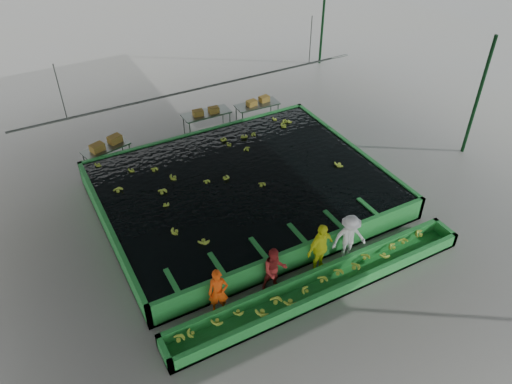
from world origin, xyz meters
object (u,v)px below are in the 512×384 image
worker_a (218,292)px  box_stack_mid (206,114)px  box_stack_left (107,146)px  box_stack_right (258,103)px  worker_d (349,238)px  flotation_tank (243,189)px  worker_c (320,248)px  worker_b (275,270)px  sorting_trough (322,285)px  packing_table_left (108,156)px  packing_table_mid (207,123)px  packing_table_right (257,113)px

worker_a → box_stack_mid: worker_a is taller
box_stack_left → box_stack_right: bearing=2.3°
worker_d → box_stack_right: bearing=95.8°
flotation_tank → worker_a: worker_a is taller
flotation_tank → worker_d: size_ratio=5.90×
worker_c → worker_d: size_ratio=1.07×
worker_b → sorting_trough: bearing=-18.6°
sorting_trough → packing_table_left: packing_table_left is taller
box_stack_mid → box_stack_right: (2.52, -0.11, -0.06)m
flotation_tank → worker_b: (-1.18, -4.30, 0.32)m
box_stack_right → worker_d: bearing=-101.0°
worker_a → sorting_trough: bearing=6.7°
worker_b → flotation_tank: bearing=90.3°
worker_b → packing_table_mid: bearing=93.5°
worker_a → worker_c: 3.42m
flotation_tank → box_stack_right: size_ratio=8.67×
packing_table_mid → box_stack_left: (-4.54, -0.47, 0.38)m
sorting_trough → packing_table_mid: (0.85, 10.22, 0.23)m
flotation_tank → worker_c: bearing=-84.4°
flotation_tank → worker_d: (1.52, -4.30, 0.40)m
worker_c → box_stack_right: worker_c is taller
box_stack_mid → worker_c: bearing=-92.3°
packing_table_left → box_stack_mid: box_stack_mid is taller
packing_table_right → box_stack_right: bearing=33.4°
flotation_tank → sorting_trough: flotation_tank is taller
worker_c → box_stack_right: 9.67m
worker_a → packing_table_right: 11.11m
box_stack_mid → box_stack_right: size_ratio=1.01×
box_stack_left → worker_a: bearing=-85.5°
worker_d → packing_table_left: 10.36m
worker_b → packing_table_right: 10.20m
sorting_trough → flotation_tank: bearing=90.0°
sorting_trough → box_stack_right: bearing=71.6°
box_stack_mid → box_stack_right: 2.53m
worker_c → box_stack_left: 9.85m
worker_b → worker_c: bearing=15.6°
box_stack_right → packing_table_right: bearing=-146.6°
worker_d → worker_c: bearing=-163.1°
worker_c → packing_table_right: bearing=59.7°
box_stack_left → box_stack_right: (7.02, 0.28, 0.05)m
worker_d → sorting_trough: bearing=-135.5°
worker_a → box_stack_left: (-0.70, 8.94, 0.08)m
worker_a → worker_d: bearing=21.6°
sorting_trough → packing_table_left: size_ratio=5.31×
worker_b → box_stack_left: 9.29m
sorting_trough → packing_table_left: (-3.76, 9.70, 0.18)m
packing_table_left → box_stack_left: box_stack_left is taller
packing_table_left → packing_table_mid: size_ratio=0.89×
worker_a → packing_table_left: bearing=116.5°
worker_b → box_stack_mid: size_ratio=1.33×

